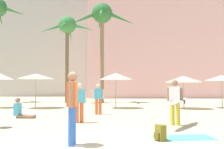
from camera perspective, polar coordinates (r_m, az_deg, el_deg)
The scene contains 16 objects.
ground at distance 6.04m, azimuth 0.43°, elevation -16.35°, with size 120.00×120.00×0.00m, color #C6B28C.
hotel_pink at distance 40.36m, azimuth 13.04°, elevation 6.61°, with size 24.93×8.18×16.22m, color beige.
hotel_tower_gray at distance 52.38m, azimuth -12.14°, elevation 15.84°, with size 18.63×11.84×36.60m, color #BCB7AD.
palm_tree_far_left at distance 25.43m, azimuth -9.94°, elevation 9.70°, with size 5.30×5.12×8.36m.
palm_tree_left at distance 26.32m, azimuth -2.26°, elevation 12.22°, with size 6.64×6.76×9.96m.
cafe_umbrella_0 at distance 18.01m, azimuth 0.86°, elevation -0.41°, with size 2.33×2.33×2.45m.
cafe_umbrella_1 at distance 18.89m, azimuth -16.58°, elevation -0.40°, with size 2.56×2.56×2.41m.
cafe_umbrella_2 at distance 18.24m, azimuth 15.63°, elevation -1.02°, with size 2.54×2.54×2.22m.
cafe_umbrella_3 at distance 19.50m, azimuth 23.21°, elevation -0.73°, with size 2.31×2.31×2.29m.
beach_towel at distance 7.65m, azimuth 15.64°, elevation -13.35°, with size 1.65×0.85×0.01m, color #4CC6D6.
backpack at distance 7.07m, azimuth 10.67°, elevation -12.67°, with size 0.32×0.35×0.42m.
person_near_right at distance 9.84m, azimuth 14.03°, elevation -5.69°, with size 1.74×2.58×1.71m.
person_far_right at distance 10.45m, azimuth -7.30°, elevation -5.89°, with size 0.60×0.34×1.59m.
person_mid_center at distance 12.77m, azimuth -19.59°, elevation -7.64°, with size 0.98×0.48×0.95m.
person_near_left at distance 13.64m, azimuth -3.07°, elevation -5.15°, with size 0.61×0.26×1.63m.
person_mid_left at distance 6.41m, azimuth -8.84°, elevation -6.60°, with size 0.24×0.60×1.80m.
Camera 1 is at (-0.13, -5.88, 1.39)m, focal length 41.08 mm.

